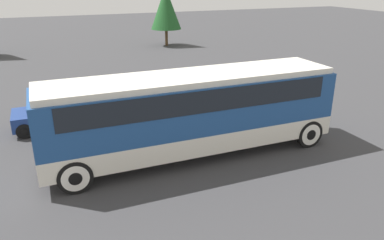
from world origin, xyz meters
name	(u,v)px	position (x,y,z in m)	size (l,w,h in m)	color
ground_plane	(192,154)	(0.00, 0.00, 0.00)	(120.00, 120.00, 0.00)	#38383A
tour_bus	(194,107)	(0.10, 0.00, 1.97)	(11.34, 2.61, 3.26)	silver
parked_car_near	(173,96)	(1.20, 5.52, 0.67)	(4.03, 1.79, 1.35)	maroon
parked_car_mid	(59,112)	(-4.61, 5.05, 0.72)	(4.11, 1.86, 1.44)	navy
tree_center	(166,8)	(7.14, 24.14, 3.69)	(3.01, 3.01, 5.74)	brown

